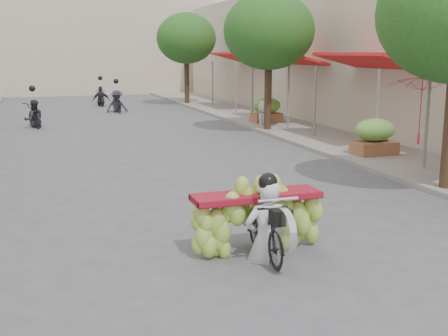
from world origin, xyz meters
TOP-DOWN VIEW (x-y plane):
  - ground at (0.00, 0.00)m, footprint 120.00×120.00m
  - sidewalk_right at (7.00, 15.00)m, footprint 4.00×60.00m
  - shophouse_row_right at (11.99, 14.00)m, footprint 9.77×40.00m
  - far_building at (0.00, 38.00)m, footprint 20.00×6.00m
  - street_tree_mid at (5.40, 14.00)m, footprint 3.40×3.40m
  - street_tree_far at (5.40, 26.00)m, footprint 3.40×3.40m
  - produce_crate_mid at (6.20, 8.00)m, footprint 1.20×0.88m
  - produce_crate_far at (6.20, 16.00)m, footprint 1.20×0.88m
  - banana_motorbike at (0.09, 1.66)m, footprint 2.20×1.80m
  - market_umbrella at (6.23, 6.02)m, footprint 2.37×2.37m
  - pedestrian at (5.94, 15.66)m, footprint 1.04×1.04m
  - bg_motorbike_a at (-3.10, 18.34)m, footprint 0.99×1.82m
  - bg_motorbike_b at (0.93, 23.10)m, footprint 1.10×1.90m
  - bg_motorbike_c at (0.56, 26.89)m, footprint 0.99×1.54m

SIDE VIEW (x-z plane):
  - ground at x=0.00m, z-range 0.00..0.00m
  - sidewalk_right at x=7.00m, z-range 0.00..0.12m
  - produce_crate_mid at x=6.20m, z-range 0.13..1.29m
  - produce_crate_far at x=6.20m, z-range 0.13..1.29m
  - bg_motorbike_a at x=-3.10m, z-range -0.24..1.71m
  - banana_motorbike at x=0.09m, z-range -0.38..1.87m
  - bg_motorbike_c at x=0.56m, z-range -0.16..1.79m
  - bg_motorbike_b at x=0.93m, z-range -0.15..1.80m
  - pedestrian at x=5.94m, z-range 0.12..1.99m
  - market_umbrella at x=6.23m, z-range 1.60..3.39m
  - shophouse_row_right at x=11.99m, z-range 0.00..6.00m
  - far_building at x=0.00m, z-range 0.00..7.00m
  - street_tree_mid at x=5.40m, z-range 1.16..6.41m
  - street_tree_far at x=5.40m, z-range 1.16..6.41m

